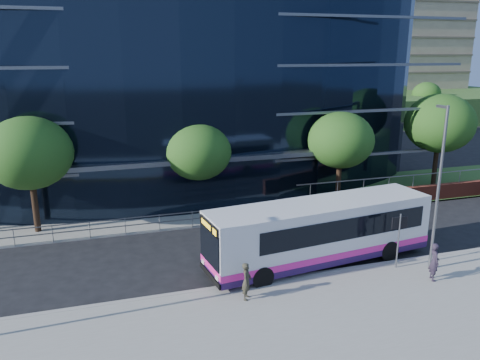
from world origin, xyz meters
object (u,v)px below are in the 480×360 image
object	(u,v)px
tree_dist_f	(426,94)
tree_far_b	(198,152)
pedestrian	(434,262)
tree_dist_e	(340,96)
city_bus	(322,231)
streetlight_east	(439,185)
tree_far_a	(29,153)
pedestrian_b	(247,281)
street_sign	(399,229)
tree_far_d	(440,123)
tree_far_c	(341,140)

from	to	relation	value
tree_dist_f	tree_far_b	bearing A→B (deg)	-142.92
tree_dist_f	pedestrian	size ratio (longest dim) A/B	3.32
tree_dist_e	city_bus	bearing A→B (deg)	-119.72
streetlight_east	tree_far_a	bearing A→B (deg)	149.54
tree_far_b	city_bus	bearing A→B (deg)	-64.68
tree_dist_f	streetlight_east	bearing A→B (deg)	-127.58
tree_far_a	pedestrian_b	distance (m)	15.28
tree_dist_e	pedestrian	bearing A→B (deg)	-113.33
tree_far_a	city_bus	size ratio (longest dim) A/B	0.57
tree_far_b	tree_dist_e	size ratio (longest dim) A/B	0.93
tree_dist_e	tree_dist_f	distance (m)	16.13
streetlight_east	pedestrian	bearing A→B (deg)	-121.40
tree_far_a	tree_far_b	xyz separation A→B (m)	(10.00, 0.50, -0.65)
street_sign	pedestrian	distance (m)	2.14
tree_dist_e	pedestrian	world-z (taller)	tree_dist_e
tree_far_b	pedestrian_b	world-z (taller)	tree_far_b
tree_far_d	pedestrian_b	size ratio (longest dim) A/B	4.47
tree_far_b	tree_far_c	size ratio (longest dim) A/B	0.93
tree_dist_e	pedestrian	xyz separation A→B (m)	(-18.63, -43.21, -3.47)
tree_far_a	streetlight_east	distance (m)	22.05
pedestrian	city_bus	bearing A→B (deg)	67.10
street_sign	pedestrian_b	world-z (taller)	street_sign
tree_far_b	city_bus	distance (m)	10.46
tree_dist_f	streetlight_east	size ratio (longest dim) A/B	0.76
street_sign	pedestrian_b	size ratio (longest dim) A/B	1.68
tree_far_a	tree_far_d	xyz separation A→B (m)	(29.00, 1.00, 0.33)
streetlight_east	tree_far_d	bearing A→B (deg)	50.60
tree_far_c	city_bus	size ratio (longest dim) A/B	0.54
streetlight_east	pedestrian_b	xyz separation A→B (m)	(-9.51, -0.16, -3.46)
street_sign	streetlight_east	bearing A→B (deg)	-21.36
tree_dist_e	city_bus	world-z (taller)	tree_dist_e
tree_far_d	tree_far_a	bearing A→B (deg)	-178.03
tree_far_c	tree_dist_e	world-z (taller)	same
tree_dist_e	pedestrian_b	world-z (taller)	tree_dist_e
tree_far_d	tree_dist_e	bearing A→B (deg)	75.07
city_bus	pedestrian	bearing A→B (deg)	-48.20
tree_far_a	tree_far_b	size ratio (longest dim) A/B	1.15
tree_far_d	pedestrian	bearing A→B (deg)	-128.83
street_sign	tree_far_a	distance (m)	20.63
pedestrian_b	pedestrian	bearing A→B (deg)	-66.33
tree_far_b	tree_far_d	bearing A→B (deg)	1.51
street_sign	tree_far_d	world-z (taller)	tree_far_d
tree_far_b	pedestrian	bearing A→B (deg)	-56.65
street_sign	city_bus	bearing A→B (deg)	148.90
tree_dist_e	city_bus	xyz separation A→B (m)	(-22.65, -39.68, -2.83)
tree_far_b	tree_far_d	size ratio (longest dim) A/B	0.81
tree_far_c	pedestrian_b	world-z (taller)	tree_far_c
tree_far_a	tree_dist_e	distance (m)	48.27
tree_far_c	tree_dist_f	xyz separation A→B (m)	(33.00, 33.00, -0.33)
city_bus	pedestrian_b	bearing A→B (deg)	-158.31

